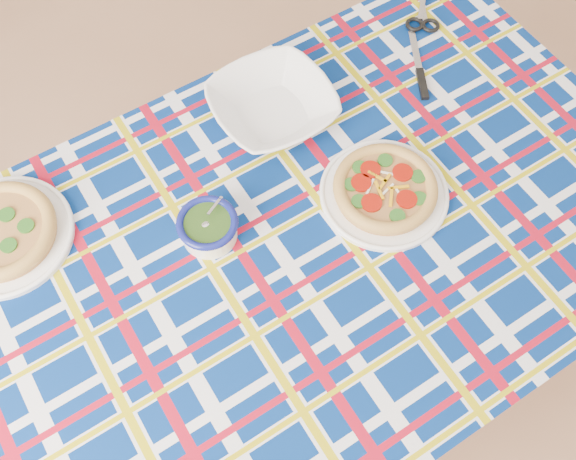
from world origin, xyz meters
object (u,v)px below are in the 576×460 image
dining_table (306,252)px  pesto_bowl (208,227)px  serving_bowl (272,106)px  main_focaccia_plate (385,188)px

dining_table → pesto_bowl: bearing=147.1°
dining_table → serving_bowl: (0.09, 0.29, 0.10)m
main_focaccia_plate → serving_bowl: (-0.09, 0.29, 0.01)m
pesto_bowl → serving_bowl: 0.32m
main_focaccia_plate → pesto_bowl: bearing=164.1°
dining_table → main_focaccia_plate: size_ratio=5.54×
dining_table → serving_bowl: bearing=70.9°
pesto_bowl → serving_bowl: (0.25, 0.19, -0.00)m
pesto_bowl → serving_bowl: size_ratio=0.46×
main_focaccia_plate → serving_bowl: serving_bowl is taller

